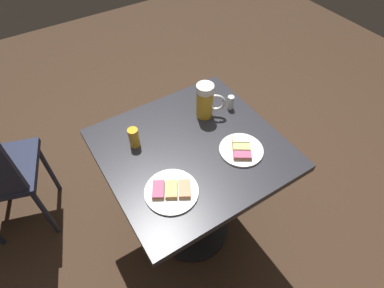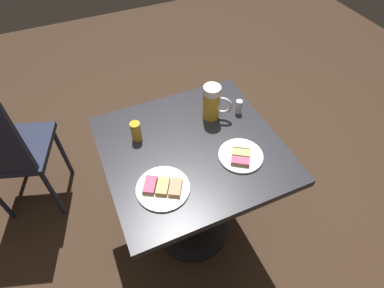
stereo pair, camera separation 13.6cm
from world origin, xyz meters
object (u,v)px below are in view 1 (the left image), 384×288
object	(u,v)px
plate_near	(241,149)
beer_mug	(206,101)
plate_far	(171,191)
salt_shaker	(230,102)
beer_glass_small	(134,138)

from	to	relation	value
plate_near	beer_mug	world-z (taller)	beer_mug
plate_near	plate_far	world-z (taller)	same
plate_far	beer_mug	xyz separation A→B (m)	(-0.36, -0.29, 0.08)
plate_far	salt_shaker	size ratio (longest dim) A/B	3.00
beer_mug	salt_shaker	xyz separation A→B (m)	(-0.13, 0.02, -0.05)
beer_glass_small	salt_shaker	xyz separation A→B (m)	(-0.50, 0.03, -0.01)
plate_far	salt_shaker	xyz separation A→B (m)	(-0.49, -0.27, 0.03)
plate_far	salt_shaker	distance (m)	0.56
beer_mug	beer_glass_small	xyz separation A→B (m)	(0.37, -0.01, -0.04)
beer_mug	salt_shaker	bearing A→B (deg)	169.78
plate_near	salt_shaker	world-z (taller)	salt_shaker
salt_shaker	plate_near	bearing A→B (deg)	63.18
plate_near	beer_glass_small	size ratio (longest dim) A/B	2.03
plate_far	beer_mug	distance (m)	0.47
plate_near	salt_shaker	xyz separation A→B (m)	(-0.13, -0.25, 0.03)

